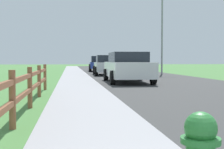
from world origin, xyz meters
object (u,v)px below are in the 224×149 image
object	(u,v)px
parked_suv_white	(128,67)
street_lamp	(163,25)
parked_car_silver	(108,65)
parked_car_blue	(100,64)

from	to	relation	value
parked_suv_white	street_lamp	bearing A→B (deg)	62.87
parked_car_silver	parked_car_blue	xyz separation A→B (m)	(0.13, 7.98, 0.04)
parked_suv_white	parked_car_silver	bearing A→B (deg)	90.32
parked_car_silver	street_lamp	bearing A→B (deg)	6.89
parked_suv_white	parked_car_blue	world-z (taller)	parked_car_blue
parked_car_blue	parked_suv_white	bearing A→B (deg)	-90.31
street_lamp	parked_suv_white	bearing A→B (deg)	-117.13
parked_car_silver	parked_car_blue	world-z (taller)	parked_car_blue
parked_car_blue	street_lamp	xyz separation A→B (m)	(4.37, -7.44, 3.15)
parked_car_silver	street_lamp	xyz separation A→B (m)	(4.51, 0.54, 3.19)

